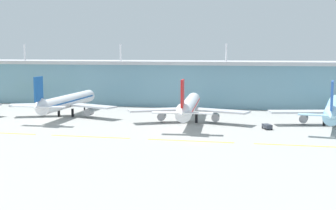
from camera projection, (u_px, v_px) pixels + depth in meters
ground_plane at (198, 143)px, 143.47m from camera, size 600.00×600.00×0.00m
terminal_building at (227, 83)px, 239.80m from camera, size 288.00×34.00×32.30m
airliner_near_middle at (67, 102)px, 201.58m from camera, size 48.79×61.48×18.90m
airliner_center at (189, 106)px, 184.91m from camera, size 48.61×63.88×18.90m
airliner_far_middle at (334, 109)px, 176.15m from camera, size 48.17×63.02×18.90m
taxiway_stripe_mid_west at (90, 137)px, 153.98m from camera, size 28.00×0.70×0.04m
taxiway_stripe_centre at (190, 141)px, 146.84m from camera, size 28.00×0.70×0.04m
taxiway_stripe_mid_east at (301, 146)px, 139.69m from camera, size 28.00×0.70×0.04m
pushback_tug at (267, 126)px, 168.65m from camera, size 3.98×5.00×1.85m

